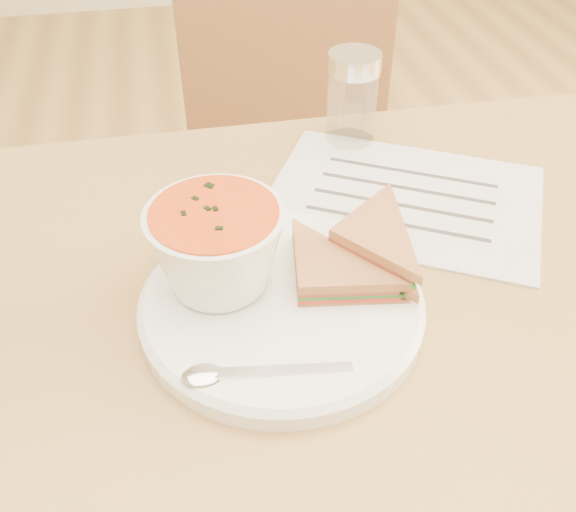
{
  "coord_description": "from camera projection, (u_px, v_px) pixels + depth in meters",
  "views": [
    {
      "loc": [
        -0.16,
        -0.42,
        1.18
      ],
      "look_at": [
        -0.07,
        0.02,
        0.8
      ],
      "focal_mm": 40.0,
      "sensor_mm": 36.0,
      "label": 1
    }
  ],
  "objects": [
    {
      "name": "soup_bowl",
      "position": [
        217.0,
        251.0,
        0.57
      ],
      "size": [
        0.16,
        0.16,
        0.08
      ],
      "primitive_type": null,
      "rotation": [
        0.0,
        0.0,
        -0.34
      ],
      "color": "white",
      "rests_on": "plate"
    },
    {
      "name": "dining_table",
      "position": [
        344.0,
        497.0,
        0.86
      ],
      "size": [
        1.0,
        0.7,
        0.75
      ],
      "primitive_type": null,
      "color": "brown",
      "rests_on": "floor"
    },
    {
      "name": "chair_far",
      "position": [
        309.0,
        240.0,
        1.18
      ],
      "size": [
        0.39,
        0.39,
        0.86
      ],
      "primitive_type": null,
      "rotation": [
        0.0,
        0.0,
        3.17
      ],
      "color": "brown",
      "rests_on": "floor"
    },
    {
      "name": "sandwich_half_b",
      "position": [
        328.0,
        243.0,
        0.6
      ],
      "size": [
        0.14,
        0.14,
        0.03
      ],
      "primitive_type": null,
      "rotation": [
        0.0,
        0.0,
        -0.91
      ],
      "color": "#B76A40",
      "rests_on": "plate"
    },
    {
      "name": "plate",
      "position": [
        282.0,
        306.0,
        0.59
      ],
      "size": [
        0.33,
        0.33,
        0.02
      ],
      "primitive_type": null,
      "rotation": [
        0.0,
        0.0,
        0.31
      ],
      "color": "white",
      "rests_on": "dining_table"
    },
    {
      "name": "spoon",
      "position": [
        267.0,
        372.0,
        0.52
      ],
      "size": [
        0.18,
        0.06,
        0.01
      ],
      "primitive_type": null,
      "rotation": [
        0.0,
        0.0,
        -0.12
      ],
      "color": "silver",
      "rests_on": "plate"
    },
    {
      "name": "paper_menu",
      "position": [
        404.0,
        198.0,
        0.73
      ],
      "size": [
        0.37,
        0.34,
        0.0
      ],
      "primitive_type": null,
      "rotation": [
        0.0,
        0.0,
        -0.51
      ],
      "color": "silver",
      "rests_on": "dining_table"
    },
    {
      "name": "sandwich_half_a",
      "position": [
        298.0,
        300.0,
        0.56
      ],
      "size": [
        0.11,
        0.11,
        0.03
      ],
      "primitive_type": null,
      "rotation": [
        0.0,
        0.0,
        -0.15
      ],
      "color": "#B76A40",
      "rests_on": "plate"
    },
    {
      "name": "condiment_shaker",
      "position": [
        352.0,
        99.0,
        0.8
      ],
      "size": [
        0.08,
        0.08,
        0.12
      ],
      "primitive_type": null,
      "rotation": [
        0.0,
        0.0,
        -0.21
      ],
      "color": "silver",
      "rests_on": "dining_table"
    }
  ]
}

